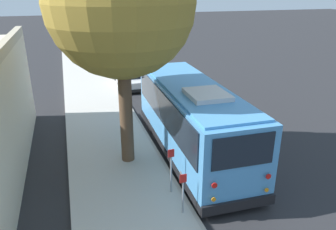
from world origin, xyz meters
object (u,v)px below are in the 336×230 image
object	(u,v)px
parked_sedan_white	(130,78)
sign_post_near	(183,193)
parked_sedan_navy	(117,61)
shuttle_bus	(191,116)
sign_post_far	(171,170)

from	to	relation	value
parked_sedan_white	sign_post_near	distance (m)	15.11
parked_sedan_navy	sign_post_near	bearing A→B (deg)	179.33
shuttle_bus	sign_post_near	world-z (taller)	shuttle_bus
shuttle_bus	parked_sedan_navy	size ratio (longest dim) A/B	2.21
shuttle_bus	sign_post_far	xyz separation A→B (m)	(-2.83, 1.81, -0.73)
parked_sedan_navy	sign_post_near	size ratio (longest dim) A/B	3.01
shuttle_bus	sign_post_near	size ratio (longest dim) A/B	6.63
parked_sedan_white	sign_post_near	xyz separation A→B (m)	(-15.05, 1.27, 0.28)
parked_sedan_white	sign_post_near	world-z (taller)	sign_post_near
shuttle_bus	parked_sedan_white	world-z (taller)	shuttle_bus
parked_sedan_white	parked_sedan_navy	size ratio (longest dim) A/B	1.10
shuttle_bus	parked_sedan_navy	world-z (taller)	shuttle_bus
sign_post_far	parked_sedan_navy	bearing A→B (deg)	-3.74
parked_sedan_white	parked_sedan_navy	bearing A→B (deg)	-1.95
parked_sedan_white	sign_post_far	bearing A→B (deg)	173.15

